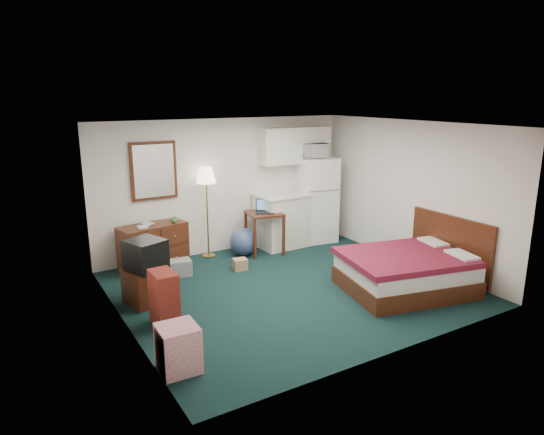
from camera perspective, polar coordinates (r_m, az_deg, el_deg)
floor at (r=7.62m, az=2.02°, el=-8.28°), size 5.00×4.50×0.01m
ceiling at (r=7.05m, az=2.20°, el=10.83°), size 5.00×4.50×0.01m
walls at (r=7.23m, az=2.10°, el=0.89°), size 5.01×4.51×2.50m
mirror at (r=8.59m, az=-13.75°, el=5.36°), size 0.80×0.06×1.00m
upper_cabinets at (r=9.61m, az=2.70°, el=8.49°), size 1.50×0.35×0.70m
headboard at (r=8.33m, az=20.25°, el=-3.17°), size 0.06×1.56×1.00m
dresser at (r=8.60m, az=-13.78°, el=-3.30°), size 1.20×0.72×0.77m
floor_lamp at (r=8.89m, az=-7.62°, el=0.57°), size 0.44×0.44×1.67m
desk at (r=9.12m, az=-0.91°, el=-1.79°), size 0.73×0.73×0.79m
exercise_ball at (r=9.04m, az=-3.34°, el=-2.86°), size 0.55×0.55×0.52m
kitchen_counter at (r=9.50m, az=1.11°, el=-0.44°), size 0.95×0.74×1.01m
fridge at (r=9.86m, az=5.21°, el=2.12°), size 0.80×0.80×1.70m
bed at (r=7.71m, az=15.43°, el=-6.24°), size 2.07×1.77×0.58m
tv_stand at (r=7.26m, az=-14.62°, el=-7.83°), size 0.61×0.64×0.50m
suitcase at (r=6.51m, az=-12.57°, el=-9.28°), size 0.28×0.45×0.73m
retail_box at (r=5.53m, az=-10.96°, el=-14.87°), size 0.43×0.43×0.52m
file_bin at (r=8.23m, az=-10.82°, el=-5.81°), size 0.41×0.33×0.26m
cardboard_box_a at (r=8.35m, az=-3.78°, el=-5.52°), size 0.26×0.23×0.19m
cardboard_box_b at (r=9.32m, az=0.65°, el=-3.09°), size 0.23×0.27×0.27m
laptop at (r=8.95m, az=-0.80°, el=1.28°), size 0.43×0.41×0.23m
crt_tv at (r=7.10m, az=-14.67°, el=-4.27°), size 0.62×0.65×0.44m
microwave at (r=9.67m, az=4.93°, el=8.05°), size 0.56×0.37×0.35m
book_a at (r=8.32m, az=-15.58°, el=-0.45°), size 0.17×0.04×0.23m
book_b at (r=8.47m, az=-14.88°, el=-0.21°), size 0.15×0.08×0.21m
mug at (r=8.53m, az=-11.47°, el=-0.22°), size 0.15×0.14×0.12m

